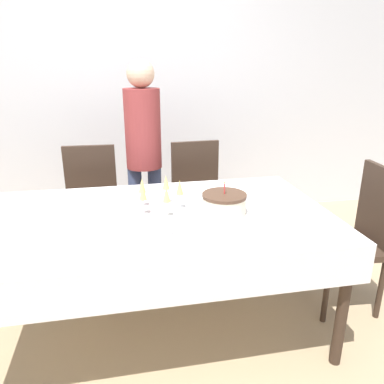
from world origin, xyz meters
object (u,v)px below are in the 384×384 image
Objects in this scene: dining_chair_right_end at (358,232)px; plate_stack_main at (148,231)px; champagne_tray at (160,199)px; person_standing at (143,144)px; dining_chair_far_right at (198,195)px; dining_chair_far_left at (91,202)px; birthday_cake at (224,204)px.

dining_chair_right_end is 1.42m from plate_stack_main.
person_standing reaches higher than champagne_tray.
dining_chair_far_right is at bearing 64.08° from champagne_tray.
champagne_tray is at bearing 73.15° from plate_stack_main.
dining_chair_right_end reaches higher than champagne_tray.
person_standing is (-0.43, 0.07, 0.43)m from dining_chair_far_right.
dining_chair_right_end is at bearing -27.44° from dining_chair_far_left.
dining_chair_far_left is 0.60× the size of person_standing.
dining_chair_far_right is at bearing -9.58° from person_standing.
person_standing is at bearing 9.61° from dining_chair_far_left.
birthday_cake is 0.72× the size of champagne_tray.
dining_chair_far_left is 3.81× the size of birthday_cake.
plate_stack_main is (-0.10, -0.32, -0.05)m from champagne_tray.
birthday_cake is (-0.92, -0.05, 0.28)m from dining_chair_right_end.
birthday_cake is at bearing -93.29° from dining_chair_far_right.
dining_chair_far_left is 1.28m from birthday_cake.
champagne_tray is 0.92m from person_standing.
birthday_cake is (-0.05, -0.95, 0.28)m from dining_chair_far_right.
dining_chair_far_right is 0.60× the size of person_standing.
dining_chair_far_right is 1.28m from plate_stack_main.
dining_chair_far_right is 1.00× the size of dining_chair_right_end.
dining_chair_right_end is 1.31m from champagne_tray.
dining_chair_right_end is (1.73, -0.90, 0.00)m from dining_chair_far_left.
plate_stack_main is (0.36, -1.16, 0.25)m from dining_chair_far_left.
plate_stack_main is 1.24m from person_standing.
person_standing is at bearing 86.67° from plate_stack_main.
dining_chair_far_left is 4.15× the size of plate_stack_main.
dining_chair_far_left reaches higher than birthday_cake.
person_standing reaches higher than plate_stack_main.
champagne_tray is at bearing -115.92° from dining_chair_far_right.
person_standing is (0.43, 0.07, 0.43)m from dining_chair_far_left.
dining_chair_far_left and dining_chair_right_end have the same top height.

